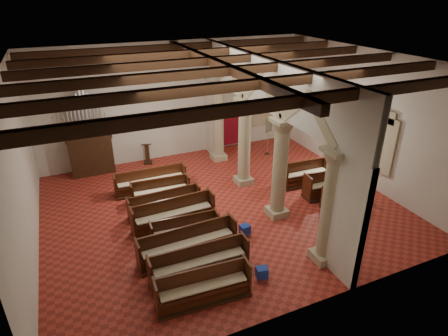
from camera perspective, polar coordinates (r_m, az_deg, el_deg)
floor at (r=15.79m, az=-0.46°, el=-5.88°), size 14.00×14.00×0.00m
ceiling at (r=13.63m, az=-0.55°, el=16.12°), size 14.00×14.00×0.00m
wall_back at (r=19.82m, az=-7.51°, el=10.08°), size 14.00×0.02×6.00m
wall_front at (r=9.82m, az=13.67°, el=-7.63°), size 14.00×0.02×6.00m
wall_left at (r=13.53m, az=-28.84°, el=-0.62°), size 0.02×12.00×6.00m
wall_right at (r=18.22m, az=20.33°, el=7.29°), size 0.02×12.00×6.00m
ceiling_beams at (r=13.66m, az=-0.54°, el=15.37°), size 13.80×11.80×0.30m
arcade at (r=15.01m, az=5.87°, el=7.30°), size 0.90×11.90×6.00m
window_right_a at (r=17.49m, az=23.16°, el=3.25°), size 0.03×1.00×2.20m
window_right_b at (r=20.21m, az=15.18°, el=7.34°), size 0.03×1.00×2.20m
window_back at (r=21.89m, az=5.40°, el=9.52°), size 1.00×0.03×2.20m
pipe_organ at (r=19.15m, az=-19.75°, el=3.03°), size 2.10×0.85×4.40m
lectern at (r=19.78m, az=-11.59°, el=2.00°), size 0.56×0.58×1.17m
dossal_curtain at (r=21.49m, az=1.84°, el=6.41°), size 1.80×0.07×2.17m
processional_banner at (r=20.53m, az=6.72°, el=4.15°), size 0.49×0.63×2.25m
hymnal_box_a at (r=12.17m, az=5.79°, el=-15.55°), size 0.39×0.34×0.35m
hymnal_box_b at (r=13.94m, az=3.21°, el=-9.34°), size 0.40×0.34×0.35m
hymnal_box_c at (r=15.18m, az=-2.81°, el=-6.27°), size 0.32×0.28×0.28m
tube_heater_a at (r=11.78m, az=-3.54°, el=-17.92°), size 1.04×0.32×0.10m
tube_heater_b at (r=12.35m, az=-4.89°, el=-15.50°), size 1.12×0.22×0.11m
nave_pew_0 at (r=11.43m, az=-3.17°, el=-18.21°), size 2.84×0.89×1.07m
nave_pew_1 at (r=12.23m, az=-3.73°, el=-14.74°), size 3.21×0.77×1.08m
nave_pew_2 at (r=12.97m, az=-5.49°, el=-11.99°), size 3.43×0.86×1.12m
nave_pew_3 at (r=13.74m, az=-5.92°, el=-9.84°), size 2.50×0.79×0.97m
nave_pew_4 at (r=14.51m, az=-7.63°, el=-7.52°), size 3.21×0.87×1.14m
nave_pew_5 at (r=15.40m, az=-8.98°, el=-5.76°), size 2.98×0.76×0.95m
nave_pew_6 at (r=16.30m, az=-9.59°, el=-3.85°), size 2.52×0.81×0.99m
nave_pew_7 at (r=17.13m, az=-11.05°, el=-2.38°), size 3.18×0.73×1.04m
aisle_pew_0 at (r=16.43m, az=17.40°, el=-4.43°), size 1.77×0.79×1.02m
aisle_pew_1 at (r=17.03m, az=15.64°, el=-2.90°), size 2.31×0.91×1.15m
aisle_pew_2 at (r=17.76m, az=12.20°, el=-1.30°), size 2.32×0.84×1.12m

